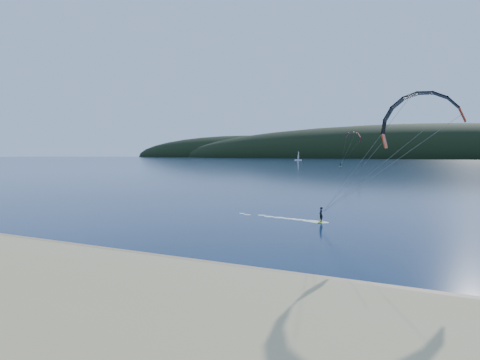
# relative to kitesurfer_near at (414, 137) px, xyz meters

# --- Properties ---
(ground) EXTENTS (1800.00, 1800.00, 0.00)m
(ground) POSITION_rel_kitesurfer_near_xyz_m (-12.16, -20.54, -8.28)
(ground) COLOR #071A34
(ground) RESTS_ON ground
(wet_sand) EXTENTS (220.00, 2.50, 0.10)m
(wet_sand) POSITION_rel_kitesurfer_near_xyz_m (-12.16, -16.04, -8.23)
(wet_sand) COLOR #917254
(wet_sand) RESTS_ON ground
(headland) EXTENTS (1200.00, 310.00, 140.00)m
(headland) POSITION_rel_kitesurfer_near_xyz_m (-11.53, 724.74, -8.28)
(headland) COLOR black
(headland) RESTS_ON ground
(kitesurfer_near) EXTENTS (23.59, 6.69, 12.71)m
(kitesurfer_near) POSITION_rel_kitesurfer_near_xyz_m (0.00, 0.00, 0.00)
(kitesurfer_near) COLOR #BBDE1A
(kitesurfer_near) RESTS_ON ground
(kitesurfer_far) EXTENTS (12.36, 6.55, 17.55)m
(kitesurfer_far) POSITION_rel_kitesurfer_near_xyz_m (-42.70, 185.16, 6.02)
(kitesurfer_far) COLOR #BBDE1A
(kitesurfer_far) RESTS_ON ground
(sailboat) EXTENTS (7.38, 4.70, 10.41)m
(sailboat) POSITION_rel_kitesurfer_near_xyz_m (-136.51, 375.43, -7.51)
(sailboat) COLOR white
(sailboat) RESTS_ON ground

